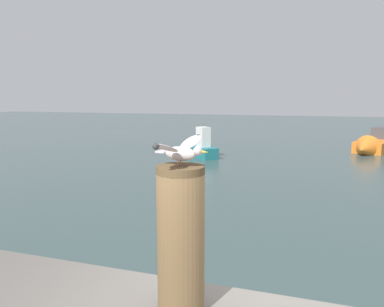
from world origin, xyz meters
TOP-DOWN VIEW (x-y plane):
  - mooring_post at (-0.48, -0.42)m, footprint 0.34×0.34m
  - seagull at (-0.48, -0.42)m, footprint 0.39×0.63m
  - boat_orange at (3.56, 20.29)m, footprint 3.40×6.12m
  - boat_teal at (-5.38, 15.42)m, footprint 2.81×2.77m

SIDE VIEW (x-z plane):
  - boat_orange at x=3.56m, z-range -0.40..1.17m
  - boat_teal at x=-5.38m, z-range -0.37..1.21m
  - mooring_post at x=-0.48m, z-range 1.50..2.55m
  - seagull at x=-0.48m, z-range 2.57..2.76m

